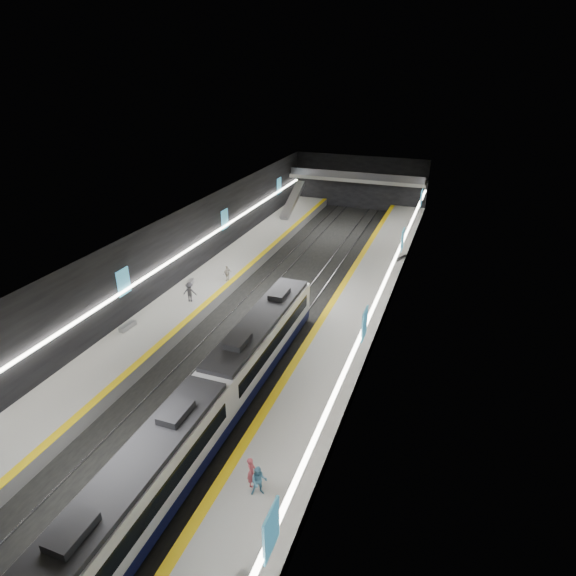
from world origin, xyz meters
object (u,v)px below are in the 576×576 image
at_px(bench_left_near, 128,326).
at_px(passenger_right_b, 259,481).
at_px(escalator, 293,200).
at_px(passenger_left_a, 227,273).
at_px(train, 213,399).
at_px(passenger_left_b, 190,292).
at_px(bench_right_far, 400,257).
at_px(bench_left_far, 190,283).
at_px(passenger_right_a, 251,472).

bearing_deg(bench_left_near, passenger_right_b, -30.47).
xyz_separation_m(escalator, passenger_left_a, (1.82, -24.10, -1.08)).
bearing_deg(train, passenger_left_a, 114.26).
bearing_deg(passenger_left_b, bench_left_near, 54.49).
xyz_separation_m(bench_left_near, passenger_right_b, (16.61, -11.46, 0.66)).
xyz_separation_m(bench_left_near, passenger_left_a, (3.42, 11.21, 0.62)).
bearing_deg(passenger_left_b, escalator, -103.55).
bearing_deg(bench_right_far, bench_left_far, -121.07).
bearing_deg(passenger_right_b, passenger_left_b, 104.72).
bearing_deg(bench_right_far, passenger_right_b, -72.14).
bearing_deg(escalator, passenger_left_a, -85.69).
bearing_deg(escalator, bench_right_far, -35.84).
height_order(train, passenger_right_a, train).
distance_m(bench_right_far, passenger_left_a, 19.25).
xyz_separation_m(passenger_right_b, passenger_left_a, (-13.19, 22.67, -0.04)).
relative_size(train, escalator, 3.76).
relative_size(train, passenger_left_a, 18.37).
bearing_deg(passenger_right_b, bench_left_far, 103.66).
bearing_deg(passenger_left_b, bench_left_far, -73.61).
height_order(passenger_right_a, passenger_left_a, passenger_right_a).
bearing_deg(bench_left_near, bench_right_far, 55.20).
relative_size(bench_left_near, passenger_right_b, 0.94).
bearing_deg(bench_right_far, passenger_right_a, -73.19).
distance_m(bench_left_far, passenger_left_b, 3.53).
bearing_deg(escalator, train, -76.69).
height_order(bench_left_near, passenger_right_a, passenger_right_a).
height_order(bench_left_far, passenger_right_b, passenger_right_b).
height_order(train, bench_left_far, train).
bearing_deg(bench_left_near, bench_left_far, 91.05).
bearing_deg(train, passenger_right_b, -42.03).
relative_size(escalator, bench_left_near, 4.93).
bearing_deg(escalator, bench_left_near, -92.60).
bearing_deg(passenger_left_a, bench_left_near, 7.06).
bearing_deg(passenger_left_a, bench_left_far, -28.90).
height_order(bench_left_near, passenger_right_b, passenger_right_b).
xyz_separation_m(train, passenger_right_a, (4.41, -4.10, -0.32)).
height_order(bench_left_far, passenger_left_a, passenger_left_a).
distance_m(escalator, passenger_left_a, 24.19).
bearing_deg(passenger_right_b, bench_right_far, 62.10).
relative_size(passenger_right_a, passenger_left_a, 1.07).
distance_m(bench_right_far, passenger_right_a, 34.18).
bearing_deg(passenger_left_b, passenger_left_a, -117.34).
bearing_deg(bench_left_near, passenger_left_a, 77.17).
bearing_deg(passenger_left_b, bench_right_far, -148.73).
xyz_separation_m(train, passenger_right_b, (5.01, -4.51, -0.33)).
relative_size(bench_left_near, passenger_left_a, 0.99).
bearing_deg(passenger_left_a, train, 48.28).
bearing_deg(bench_left_far, passenger_left_b, -79.31).
bearing_deg(passenger_left_b, passenger_right_b, 114.45).
height_order(passenger_right_a, passenger_left_b, passenger_left_b).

